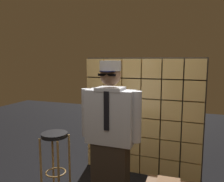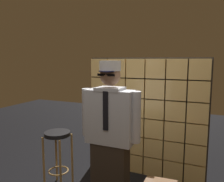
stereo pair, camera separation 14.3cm
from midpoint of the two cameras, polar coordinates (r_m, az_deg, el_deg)
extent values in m
cube|color=#F2C672|center=(3.88, -4.99, -16.23)|extent=(0.27, 0.08, 0.27)
cube|color=#F2C672|center=(3.77, -0.80, -16.91)|extent=(0.27, 0.08, 0.27)
cube|color=#F2C672|center=(3.69, 3.65, -17.54)|extent=(0.27, 0.08, 0.27)
cube|color=#F2C672|center=(3.62, 8.30, -18.08)|extent=(0.27, 0.08, 0.27)
cube|color=#F2C672|center=(3.58, 13.11, -18.52)|extent=(0.27, 0.08, 0.27)
cube|color=#F2C672|center=(3.57, 18.03, -18.84)|extent=(0.27, 0.08, 0.27)
cube|color=#F2C672|center=(3.77, -5.05, -12.18)|extent=(0.27, 0.08, 0.27)
cube|color=#F2C672|center=(3.66, -0.81, -12.76)|extent=(0.27, 0.08, 0.27)
cube|color=#F2C672|center=(3.57, 3.69, -13.30)|extent=(0.27, 0.08, 0.27)
cube|color=#F2C672|center=(3.51, 8.40, -13.79)|extent=(0.27, 0.08, 0.27)
cube|color=#F2C672|center=(3.46, 13.27, -14.19)|extent=(0.27, 0.08, 0.27)
cube|color=#F2C672|center=(3.45, 18.24, -14.50)|extent=(0.27, 0.08, 0.27)
cube|color=#F2C672|center=(3.68, -5.10, -7.90)|extent=(0.27, 0.08, 0.27)
cube|color=#F2C672|center=(3.57, -0.81, -8.37)|extent=(0.27, 0.08, 0.27)
cube|color=#F2C672|center=(3.48, 3.73, -8.82)|extent=(0.27, 0.08, 0.27)
cube|color=#F2C672|center=(3.41, 8.49, -9.22)|extent=(0.27, 0.08, 0.27)
cube|color=#F2C672|center=(3.37, 13.43, -9.58)|extent=(0.27, 0.08, 0.27)
cube|color=#F2C672|center=(3.35, 18.46, -9.87)|extent=(0.27, 0.08, 0.27)
cube|color=#F2C672|center=(3.61, -5.16, -3.44)|extent=(0.27, 0.08, 0.27)
cube|color=#F2C672|center=(3.50, -0.82, -3.78)|extent=(0.27, 0.08, 0.27)
cube|color=#F2C672|center=(3.41, 3.77, -4.11)|extent=(0.27, 0.08, 0.27)
cube|color=#F2C672|center=(3.34, 8.59, -4.43)|extent=(0.27, 0.08, 0.27)
cube|color=#F2C672|center=(3.29, 13.59, -4.73)|extent=(0.27, 0.08, 0.27)
cube|color=#F2C672|center=(3.27, 18.68, -5.00)|extent=(0.27, 0.08, 0.27)
cube|color=#F2C672|center=(3.56, -5.21, 1.16)|extent=(0.27, 0.08, 0.27)
cube|color=#F2C672|center=(3.45, -0.83, 0.97)|extent=(0.27, 0.08, 0.27)
cube|color=#F2C672|center=(3.36, 3.82, 0.76)|extent=(0.27, 0.08, 0.27)
cube|color=#F2C672|center=(3.29, 8.70, 0.54)|extent=(0.27, 0.08, 0.27)
cube|color=#F2C672|center=(3.24, 13.75, 0.31)|extent=(0.27, 0.08, 0.27)
cube|color=#F2C672|center=(3.22, 18.90, 0.07)|extent=(0.27, 0.08, 0.27)
cube|color=#F2C672|center=(3.54, -5.27, 5.85)|extent=(0.27, 0.08, 0.27)
cube|color=#F2C672|center=(3.43, -0.84, 5.81)|extent=(0.27, 0.08, 0.27)
cube|color=#F2C672|center=(3.33, 3.86, 5.74)|extent=(0.27, 0.08, 0.27)
cube|color=#F2C672|center=(3.26, 8.80, 5.62)|extent=(0.27, 0.08, 0.27)
cube|color=#F2C672|center=(3.22, 13.92, 5.46)|extent=(0.27, 0.08, 0.27)
cube|color=#F2C672|center=(3.20, 19.13, 5.24)|extent=(0.27, 0.08, 0.27)
cube|color=#38332D|center=(3.45, 6.33, -6.47)|extent=(1.77, 0.02, 1.77)
cube|color=#382D23|center=(2.70, -2.02, -21.08)|extent=(0.39, 0.20, 0.82)
cube|color=silver|center=(2.44, -2.09, -6.51)|extent=(0.51, 0.22, 0.58)
cube|color=black|center=(2.31, -3.20, -5.09)|extent=(0.06, 0.01, 0.41)
cube|color=silver|center=(2.38, -2.13, 0.51)|extent=(0.28, 0.23, 0.04)
sphere|color=#A87A5B|center=(2.37, -2.15, 3.97)|extent=(0.22, 0.22, 0.22)
ellipsoid|color=black|center=(2.33, -2.61, 2.93)|extent=(0.14, 0.08, 0.10)
cube|color=black|center=(2.27, -3.13, 4.08)|extent=(0.19, 0.01, 0.02)
cylinder|color=#191E47|center=(2.29, -2.95, 5.00)|extent=(0.17, 0.17, 0.01)
cylinder|color=white|center=(2.36, -2.16, 6.37)|extent=(0.23, 0.23, 0.11)
cylinder|color=silver|center=(2.34, 4.46, -6.54)|extent=(0.10, 0.10, 0.53)
cylinder|color=silver|center=(2.55, -8.11, -5.40)|extent=(0.10, 0.10, 0.53)
cylinder|color=black|center=(3.10, -15.62, -10.62)|extent=(0.34, 0.34, 0.05)
torus|color=tan|center=(3.30, -15.27, -19.20)|extent=(0.27, 0.27, 0.02)
cylinder|color=tan|center=(3.22, -18.81, -17.45)|extent=(0.03, 0.03, 0.73)
cylinder|color=tan|center=(3.07, -14.74, -18.56)|extent=(0.03, 0.03, 0.73)
cylinder|color=tan|center=(3.41, -15.91, -15.86)|extent=(0.03, 0.03, 0.73)
cylinder|color=tan|center=(3.27, -11.98, -16.78)|extent=(0.03, 0.03, 0.73)
camera|label=1|loc=(0.07, -91.68, -0.23)|focal=36.25mm
camera|label=2|loc=(0.07, 88.32, 0.23)|focal=36.25mm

